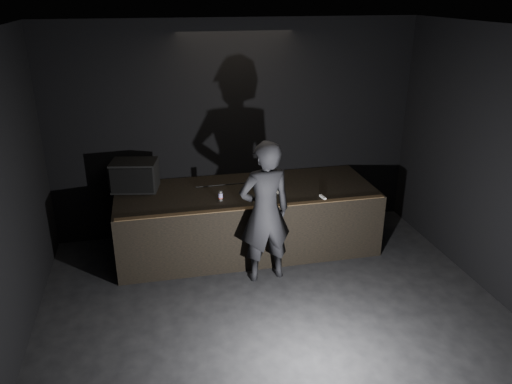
{
  "coord_description": "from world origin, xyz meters",
  "views": [
    {
      "loc": [
        -1.4,
        -4.32,
        3.89
      ],
      "look_at": [
        0.06,
        2.3,
        1.12
      ],
      "focal_mm": 35.0,
      "sensor_mm": 36.0,
      "label": 1
    }
  ],
  "objects_px": {
    "laptop": "(267,188)",
    "beer_can": "(221,196)",
    "stage_riser": "(246,219)",
    "stage_monitor": "(135,175)",
    "person": "(265,212)"
  },
  "relations": [
    {
      "from": "stage_monitor",
      "to": "beer_can",
      "type": "xyz_separation_m",
      "value": [
        1.22,
        -0.74,
        -0.15
      ]
    },
    {
      "from": "stage_riser",
      "to": "laptop",
      "type": "distance_m",
      "value": 0.65
    },
    {
      "from": "stage_riser",
      "to": "person",
      "type": "distance_m",
      "value": 1.09
    },
    {
      "from": "stage_monitor",
      "to": "beer_can",
      "type": "relative_size",
      "value": 4.91
    },
    {
      "from": "stage_monitor",
      "to": "beer_can",
      "type": "distance_m",
      "value": 1.43
    },
    {
      "from": "stage_monitor",
      "to": "laptop",
      "type": "bearing_deg",
      "value": -4.52
    },
    {
      "from": "stage_riser",
      "to": "person",
      "type": "bearing_deg",
      "value": -85.46
    },
    {
      "from": "laptop",
      "to": "person",
      "type": "relative_size",
      "value": 0.17
    },
    {
      "from": "laptop",
      "to": "beer_can",
      "type": "bearing_deg",
      "value": -172.02
    },
    {
      "from": "stage_riser",
      "to": "laptop",
      "type": "xyz_separation_m",
      "value": [
        0.29,
        -0.15,
        0.56
      ]
    },
    {
      "from": "laptop",
      "to": "beer_can",
      "type": "height_order",
      "value": "laptop"
    },
    {
      "from": "stage_monitor",
      "to": "person",
      "type": "relative_size",
      "value": 0.37
    },
    {
      "from": "laptop",
      "to": "stage_monitor",
      "type": "bearing_deg",
      "value": 157.91
    },
    {
      "from": "stage_riser",
      "to": "stage_monitor",
      "type": "distance_m",
      "value": 1.86
    },
    {
      "from": "stage_monitor",
      "to": "person",
      "type": "distance_m",
      "value": 2.21
    }
  ]
}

